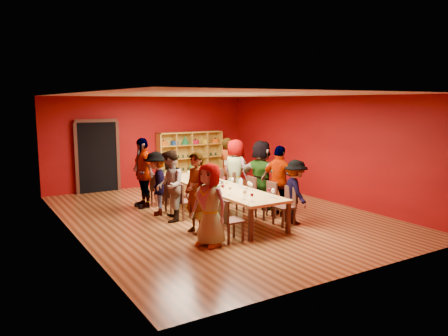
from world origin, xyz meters
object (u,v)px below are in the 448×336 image
Objects in this scene: shelving_unit at (190,155)px; person_left_3 at (157,183)px; chair_person_right_4 at (217,182)px; person_left_2 at (170,186)px; person_left_0 at (210,205)px; chair_person_left_1 at (207,209)px; chair_person_left_4 at (157,187)px; chair_person_right_0 at (287,204)px; tasting_table at (218,188)px; wine_bottle at (191,170)px; chair_person_left_0 at (228,218)px; person_right_1 at (280,181)px; chair_person_right_1 at (268,198)px; chair_person_left_3 at (171,194)px; spittoon_bowl at (218,183)px; chair_person_right_2 at (248,192)px; person_right_3 at (235,171)px; person_right_2 at (261,175)px; person_right_0 at (296,192)px; chair_person_left_2 at (184,199)px; person_left_4 at (143,173)px; person_left_1 at (196,193)px; person_right_4 at (228,168)px.

person_left_3 is at bearing -127.59° from shelving_unit.
person_left_2 is at bearing -145.24° from chair_person_right_4.
person_left_0 is 1.03m from chair_person_left_1.
chair_person_left_4 is 1.00× the size of chair_person_right_0.
wine_bottle reaches higher than tasting_table.
chair_person_left_0 is 0.50× the size of person_right_1.
person_left_2 reaches higher than wine_bottle.
chair_person_right_0 and chair_person_right_1 have the same top height.
person_left_0 is 2.82m from chair_person_left_3.
spittoon_bowl is (-0.91, 0.87, 0.32)m from chair_person_right_1.
shelving_unit is at bearing 47.91° from chair_person_left_4.
chair_person_right_2 is 2.70× the size of wine_bottle.
shelving_unit reaches higher than person_left_3.
tasting_table is at bearing 65.12° from chair_person_left_0.
person_right_3 is 6.42× the size of spittoon_bowl.
person_right_2 is 2.24m from wine_bottle.
person_left_3 is 1.09m from chair_person_left_4.
wine_bottle is at bearing 103.81° from chair_person_right_1.
person_left_2 is 2.97m from person_right_0.
person_right_3 is (-0.24, -3.33, -0.09)m from shelving_unit.
shelving_unit is at bearing 69.83° from chair_person_left_0.
person_left_2 is at bearing 73.66° from person_right_2.
person_left_2 is 1.92× the size of chair_person_left_3.
chair_person_right_1 is 1.30m from spittoon_bowl.
person_right_3 is at bearing 23.43° from chair_person_left_2.
tasting_table is 1.88× the size of shelving_unit.
person_left_0 is (-0.43, 0.00, 0.33)m from chair_person_left_0.
person_left_4 is 2.26m from chair_person_right_4.
chair_person_right_4 is (-0.41, 1.63, -0.42)m from person_right_2.
person_left_1 is 1.00× the size of person_right_4.
chair_person_right_0 is 1.00× the size of chair_person_right_1.
person_right_4 reaches higher than spittoon_bowl.
chair_person_right_0 is 1.00× the size of chair_person_right_4.
chair_person_right_0 is at bearing -78.91° from wine_bottle.
chair_person_left_3 is 0.50× the size of person_right_1.
person_left_3 reaches higher than chair_person_right_0.
chair_person_right_4 is (-0.26, 3.20, -0.26)m from person_right_0.
chair_person_left_0 is at bearing 117.18° from person_right_2.
shelving_unit is at bearing -14.80° from person_right_2.
chair_person_left_3 is 3.19m from person_right_0.
person_right_1 is 6.35× the size of spittoon_bowl.
chair_person_right_4 is (2.25, 3.56, -0.33)m from person_left_0.
spittoon_bowl is (-1.32, 0.01, -0.10)m from person_right_2.
person_right_4 is at bearing 50.73° from chair_person_left_1.
wine_bottle is at bearing 134.76° from person_left_0.
chair_person_left_4 is 3.45m from person_right_1.
person_left_2 is 5.18× the size of wine_bottle.
chair_person_left_2 is at bearing 73.26° from person_right_2.
person_right_4 is (-0.11, -2.72, -0.09)m from shelving_unit.
shelving_unit is 2.70× the size of chair_person_left_1.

